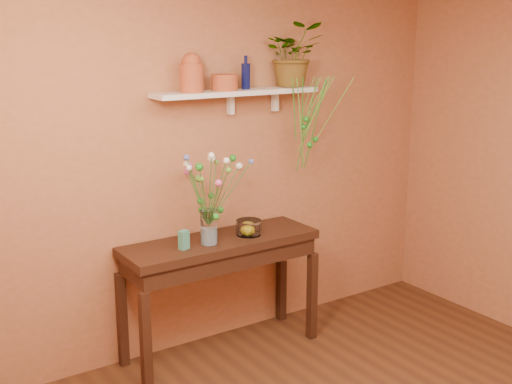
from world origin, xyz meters
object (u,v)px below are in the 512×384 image
at_px(blue_bottle, 246,76).
at_px(spider_plant, 294,55).
at_px(sideboard, 221,255).
at_px(terracotta_jug, 192,74).
at_px(glass_vase, 209,230).
at_px(bouquet, 209,180).
at_px(glass_bowl, 249,228).

distance_m(blue_bottle, spider_plant, 0.46).
distance_m(sideboard, blue_bottle, 1.32).
height_order(terracotta_jug, glass_vase, terracotta_jug).
xyz_separation_m(glass_vase, bouquet, (0.02, 0.02, 0.35)).
bearing_deg(sideboard, spider_plant, 11.09).
relative_size(spider_plant, bouquet, 0.89).
xyz_separation_m(blue_bottle, glass_vase, (-0.44, -0.20, -1.04)).
bearing_deg(terracotta_jug, glass_vase, -82.06).
bearing_deg(glass_bowl, terracotta_jug, 159.63).
bearing_deg(blue_bottle, glass_vase, -155.48).
relative_size(sideboard, glass_vase, 5.90).
bearing_deg(terracotta_jug, spider_plant, 2.84).
distance_m(blue_bottle, glass_bowl, 1.12).
relative_size(sideboard, blue_bottle, 6.05).
xyz_separation_m(blue_bottle, glass_bowl, (-0.09, -0.18, -1.10)).
distance_m(terracotta_jug, glass_vase, 1.09).
distance_m(spider_plant, glass_bowl, 1.36).
height_order(glass_vase, glass_bowl, glass_vase).
bearing_deg(terracotta_jug, bouquet, -74.97).
distance_m(sideboard, spider_plant, 1.61).
bearing_deg(terracotta_jug, glass_bowl, -20.37).
relative_size(terracotta_jug, spider_plant, 0.56).
height_order(glass_vase, bouquet, bouquet).
distance_m(terracotta_jug, spider_plant, 0.91).
bearing_deg(blue_bottle, terracotta_jug, -175.08).
bearing_deg(blue_bottle, glass_bowl, -117.56).
relative_size(terracotta_jug, glass_bowl, 1.45).
bearing_deg(glass_vase, terracotta_jug, 97.94).
bearing_deg(spider_plant, bouquet, -167.67).
height_order(spider_plant, glass_bowl, spider_plant).
relative_size(terracotta_jug, glass_vase, 1.09).
bearing_deg(sideboard, bouquet, -159.61).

